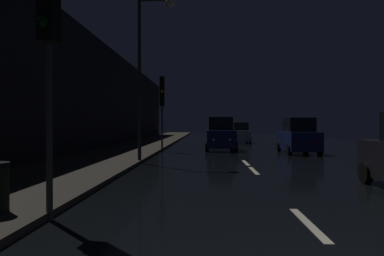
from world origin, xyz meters
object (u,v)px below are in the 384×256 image
(traffic_light_near_left, at_px, (48,14))
(car_distant_taillights, at_px, (240,133))
(car_approaching_headlights, at_px, (220,135))
(car_parked_right_far, at_px, (298,137))
(traffic_light_far_left, at_px, (162,97))
(streetlamp_overhead, at_px, (149,54))

(traffic_light_near_left, height_order, car_distant_taillights, traffic_light_near_left)
(car_approaching_headlights, bearing_deg, car_parked_right_far, 62.27)
(traffic_light_far_left, relative_size, traffic_light_near_left, 0.93)
(traffic_light_near_left, xyz_separation_m, car_approaching_headlights, (3.91, 18.14, -2.78))
(traffic_light_near_left, relative_size, car_distant_taillights, 1.36)
(car_parked_right_far, bearing_deg, car_approaching_headlights, 62.27)
(traffic_light_far_left, distance_m, car_distant_taillights, 13.26)
(car_approaching_headlights, distance_m, car_parked_right_far, 5.27)
(car_distant_taillights, bearing_deg, car_approaching_headlights, 166.74)
(car_distant_taillights, distance_m, car_parked_right_far, 12.41)
(car_distant_taillights, bearing_deg, traffic_light_near_left, 167.46)
(traffic_light_near_left, relative_size, streetlamp_overhead, 0.70)
(traffic_light_near_left, xyz_separation_m, streetlamp_overhead, (0.35, 9.63, 1.13))
(traffic_light_near_left, xyz_separation_m, car_distant_taillights, (6.20, 27.87, -2.93))
(traffic_light_near_left, height_order, car_parked_right_far, traffic_light_near_left)
(car_approaching_headlights, height_order, car_distant_taillights, car_approaching_headlights)
(traffic_light_far_left, xyz_separation_m, car_distant_taillights, (6.09, 11.48, -2.62))
(traffic_light_far_left, relative_size, streetlamp_overhead, 0.64)
(traffic_light_far_left, relative_size, car_parked_right_far, 1.12)
(car_approaching_headlights, xyz_separation_m, car_parked_right_far, (4.67, -2.45, -0.04))
(traffic_light_far_left, distance_m, traffic_light_near_left, 16.40)
(streetlamp_overhead, distance_m, car_distant_taillights, 19.58)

